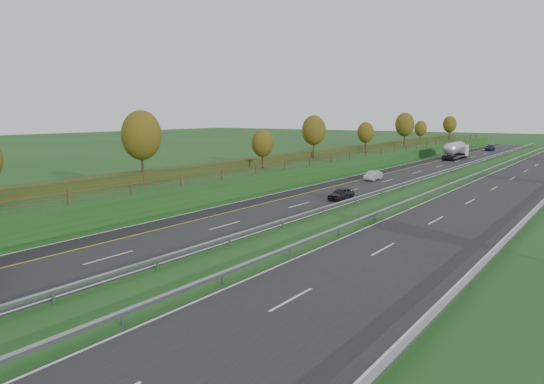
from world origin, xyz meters
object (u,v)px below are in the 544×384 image
Objects in this scene: road_tanker at (456,150)px; car_dark_near at (341,194)px; car_silver_mid at (373,176)px; car_small_far at (490,148)px.

car_dark_near is (3.74, -59.24, -1.18)m from road_tanker.
car_dark_near is at bearing -86.39° from road_tanker.
road_tanker reaches higher than car_silver_mid.
car_silver_mid is (-3.94, 17.74, -0.01)m from car_dark_near.
car_dark_near is 89.01m from car_small_far.
road_tanker is at bearing 97.39° from car_dark_near.
road_tanker is 2.88× the size of car_silver_mid.
road_tanker is 2.40× the size of car_small_far.
car_dark_near is at bearing -91.95° from car_small_far.
road_tanker reaches higher than car_dark_near.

